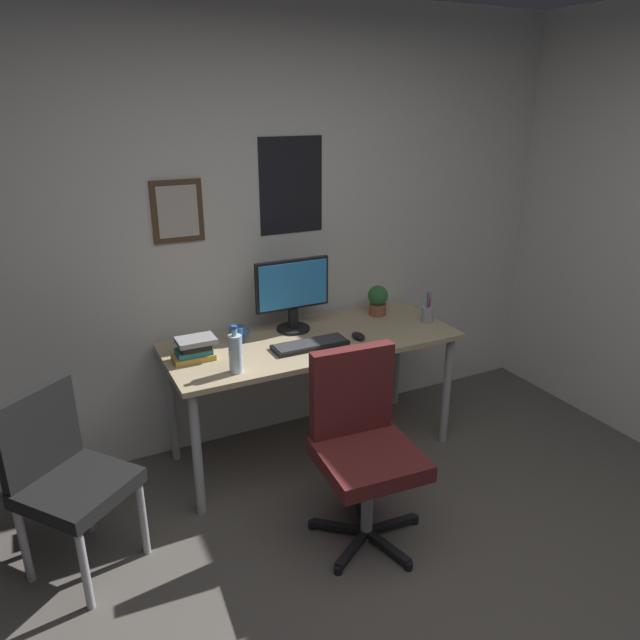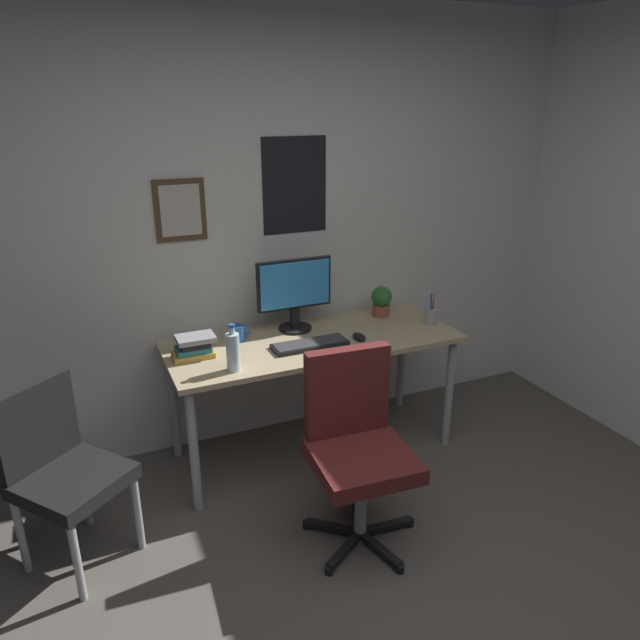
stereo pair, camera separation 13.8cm
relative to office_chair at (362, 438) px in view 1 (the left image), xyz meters
The scene contains 12 objects.
wall_back 1.41m from the office_chair, 95.47° to the left, with size 4.40×0.10×2.60m.
desk 0.77m from the office_chair, 82.48° to the left, with size 1.70×0.68×0.75m.
office_chair is the anchor object (origin of this frame).
side_chair 1.36m from the office_chair, 163.68° to the left, with size 0.59×0.59×0.88m.
monitor 1.04m from the office_chair, 86.41° to the left, with size 0.46×0.20×0.43m.
keyboard 0.69m from the office_chair, 86.73° to the left, with size 0.43×0.15×0.03m.
computer_mouse 0.75m from the office_chair, 61.82° to the left, with size 0.06×0.11×0.04m.
water_bottle 0.76m from the office_chair, 129.92° to the left, with size 0.07×0.07×0.25m.
coffee_mug_near 0.99m from the office_chair, 108.81° to the left, with size 0.12×0.09×0.09m.
potted_plant 1.18m from the office_chair, 55.07° to the left, with size 0.13×0.13×0.20m.
pen_cup 1.13m from the office_chair, 38.42° to the left, with size 0.07×0.07×0.20m.
book_stack_left 1.01m from the office_chair, 127.25° to the left, with size 0.23×0.14×0.12m.
Camera 1 is at (-1.15, -1.11, 2.05)m, focal length 32.99 mm.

